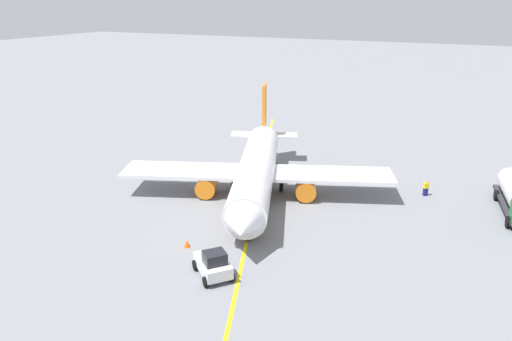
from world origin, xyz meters
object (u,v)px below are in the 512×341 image
object	(u,v)px
refueling_worker	(426,188)
safety_cone_nose	(187,244)
pushback_tug	(213,264)
airplane	(256,172)

from	to	relation	value
refueling_worker	safety_cone_nose	xyz separation A→B (m)	(20.53, -16.68, -0.51)
pushback_tug	safety_cone_nose	size ratio (longest dim) A/B	6.50
airplane	refueling_worker	size ratio (longest dim) A/B	17.39
airplane	safety_cone_nose	bearing A→B (deg)	-1.89
refueling_worker	safety_cone_nose	distance (m)	26.46
airplane	pushback_tug	distance (m)	16.43
airplane	safety_cone_nose	distance (m)	13.07
refueling_worker	pushback_tug	bearing A→B (deg)	-27.68
pushback_tug	refueling_worker	distance (m)	26.61
airplane	refueling_worker	bearing A→B (deg)	115.31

